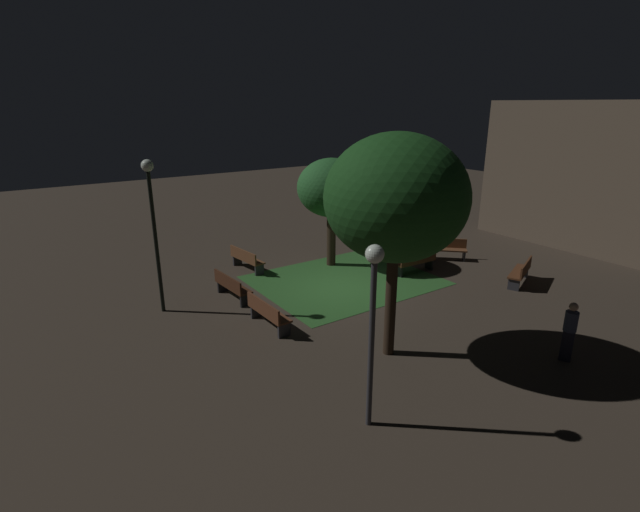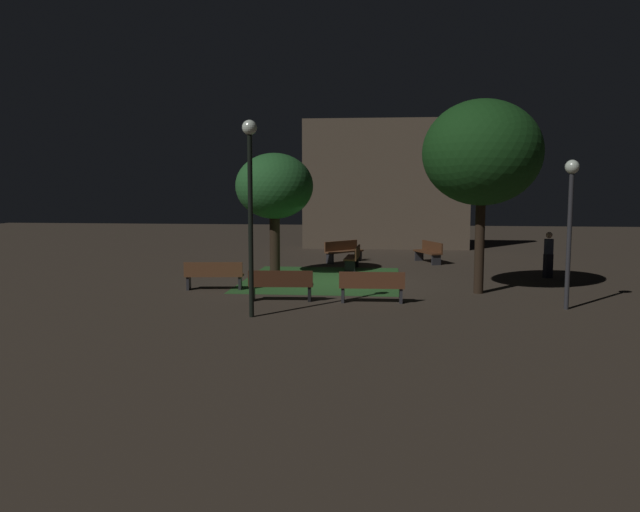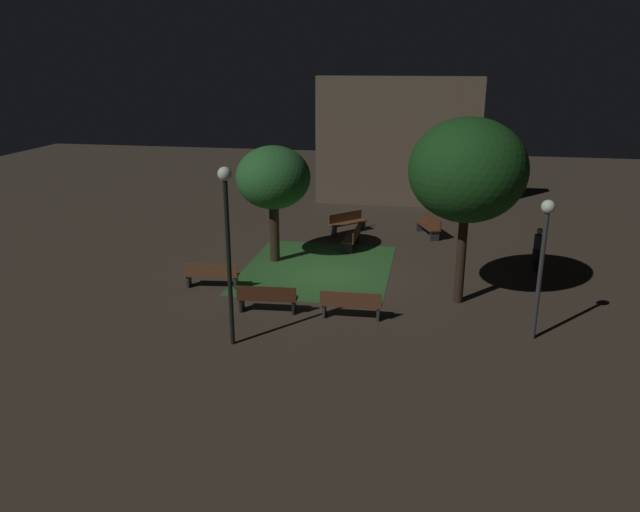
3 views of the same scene
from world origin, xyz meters
name	(u,v)px [view 2 (image 2 of 3)]	position (x,y,z in m)	size (l,w,h in m)	color
ground_plane	(336,282)	(0.00, 0.00, 0.00)	(60.00, 60.00, 0.00)	#3D3328
grass_lawn	(322,279)	(-0.53, 0.63, 0.01)	(5.26, 6.41, 0.01)	#2D6028
bench_near_trees	(281,284)	(-1.27, -3.60, 0.48)	(1.83, 0.61, 0.88)	#422314
bench_corner	(372,286)	(1.27, -3.60, 0.48)	(1.81, 0.54, 0.88)	brown
bench_path_side	(429,251)	(3.40, 5.78, 0.48)	(1.14, 1.85, 0.88)	#512D19
bench_front_right	(354,257)	(0.40, 3.42, 0.48)	(0.55, 1.82, 0.88)	brown
bench_by_lamp	(343,251)	(-0.17, 5.70, 0.48)	(1.59, 1.63, 0.88)	brown
bench_lawn_edge	(214,275)	(-3.65, -1.91, 0.48)	(1.84, 0.69, 0.88)	brown
tree_lawn_side	(274,187)	(-2.29, 1.27, 3.16)	(2.73, 2.73, 4.35)	#2D2116
tree_left_canopy	(482,153)	(4.42, -1.66, 4.17)	(3.50, 3.50, 5.74)	#2D2116
lamp_post_plaza_east	(250,185)	(-1.63, -5.81, 3.24)	(0.36, 0.36, 4.80)	black
lamp_post_near_wall	(570,206)	(6.38, -3.98, 2.70)	(0.36, 0.36, 3.89)	#333338
pedestrian	(548,254)	(7.28, 1.88, 0.85)	(0.34, 0.32, 1.61)	black
building_wall_backdrop	(386,184)	(1.54, 11.49, 3.24)	(8.32, 0.80, 6.48)	brown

